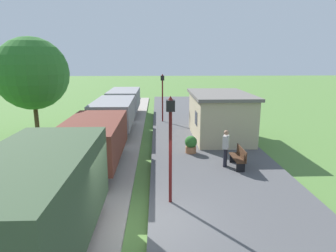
% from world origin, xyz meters
% --- Properties ---
extents(ground_plane, '(160.00, 160.00, 0.00)m').
position_xyz_m(ground_plane, '(0.00, 0.00, 0.00)').
color(ground_plane, '#517A38').
extents(platform_slab, '(6.00, 60.00, 0.25)m').
position_xyz_m(platform_slab, '(3.20, 0.00, 0.12)').
color(platform_slab, '#4C4C4F').
rests_on(platform_slab, ground).
extents(track_ballast, '(3.80, 60.00, 0.12)m').
position_xyz_m(track_ballast, '(-2.40, 0.00, 0.06)').
color(track_ballast, '#9E9389').
rests_on(track_ballast, ground).
extents(rail_near, '(0.07, 60.00, 0.14)m').
position_xyz_m(rail_near, '(-1.68, 0.00, 0.19)').
color(rail_near, slate).
rests_on(rail_near, track_ballast).
extents(rail_far, '(0.07, 60.00, 0.14)m').
position_xyz_m(rail_far, '(-3.12, 0.00, 0.19)').
color(rail_far, slate).
rests_on(rail_far, track_ballast).
extents(freight_train, '(2.50, 26.00, 2.72)m').
position_xyz_m(freight_train, '(-2.40, 7.64, 1.48)').
color(freight_train, '#384C33').
rests_on(freight_train, rail_near).
extents(station_hut, '(3.50, 5.80, 2.78)m').
position_xyz_m(station_hut, '(4.40, 9.92, 1.65)').
color(station_hut, tan).
rests_on(station_hut, platform_slab).
extents(bench_near_hut, '(0.42, 1.50, 0.91)m').
position_xyz_m(bench_near_hut, '(4.21, 4.59, 0.72)').
color(bench_near_hut, '#422819').
rests_on(bench_near_hut, platform_slab).
extents(bench_down_platform, '(0.42, 1.50, 0.91)m').
position_xyz_m(bench_down_platform, '(4.21, 14.49, 0.72)').
color(bench_down_platform, '#422819').
rests_on(bench_down_platform, platform_slab).
extents(person_waiting, '(0.37, 0.44, 1.71)m').
position_xyz_m(person_waiting, '(3.62, 4.70, 1.18)').
color(person_waiting, black).
rests_on(person_waiting, platform_slab).
extents(potted_planter, '(0.64, 0.64, 0.92)m').
position_xyz_m(potted_planter, '(2.26, 6.74, 0.72)').
color(potted_planter, '#9E6642').
rests_on(potted_planter, platform_slab).
extents(lamp_post_near, '(0.28, 0.28, 3.70)m').
position_xyz_m(lamp_post_near, '(0.94, 1.33, 2.80)').
color(lamp_post_near, '#591414').
rests_on(lamp_post_near, platform_slab).
extents(lamp_post_far, '(0.28, 0.28, 3.70)m').
position_xyz_m(lamp_post_far, '(0.94, 14.75, 2.80)').
color(lamp_post_far, '#591414').
rests_on(lamp_post_far, platform_slab).
extents(tree_trackside_far, '(4.59, 4.59, 6.46)m').
position_xyz_m(tree_trackside_far, '(-7.42, 11.24, 4.16)').
color(tree_trackside_far, '#4C3823').
rests_on(tree_trackside_far, ground).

